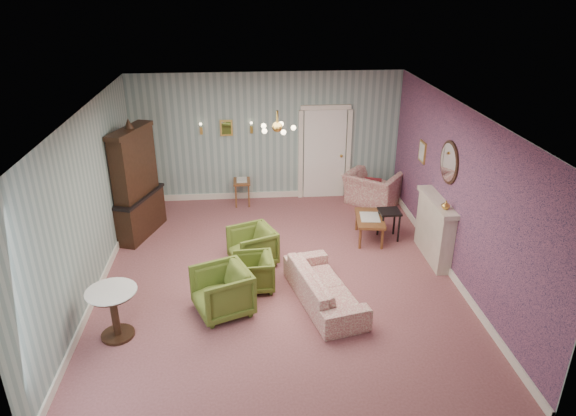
{
  "coord_description": "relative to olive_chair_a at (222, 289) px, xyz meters",
  "views": [
    {
      "loc": [
        -0.5,
        -7.74,
        4.78
      ],
      "look_at": [
        0.2,
        0.4,
        1.1
      ],
      "focal_mm": 32.39,
      "sensor_mm": 36.0,
      "label": 1
    }
  ],
  "objects": [
    {
      "name": "mantel_vase",
      "position": [
        3.77,
        0.99,
        0.82
      ],
      "size": [
        0.15,
        0.15,
        0.15
      ],
      "primitive_type": "imported",
      "color": "gold",
      "rests_on": "fireplace"
    },
    {
      "name": "chandelier",
      "position": [
        0.93,
        0.99,
        2.22
      ],
      "size": [
        0.56,
        0.56,
        0.36
      ],
      "primitive_type": null,
      "color": "gold",
      "rests_on": "ceiling"
    },
    {
      "name": "oval_mirror",
      "position": [
        3.89,
        1.39,
        1.44
      ],
      "size": [
        0.04,
        0.76,
        0.84
      ],
      "primitive_type": null,
      "color": "white",
      "rests_on": "wall_right"
    },
    {
      "name": "sconce_left",
      "position": [
        -0.52,
        4.43,
        1.29
      ],
      "size": [
        0.16,
        0.12,
        0.3
      ],
      "primitive_type": null,
      "color": "gold",
      "rests_on": "wall_back"
    },
    {
      "name": "nesting_table",
      "position": [
        0.33,
        4.14,
        -0.1
      ],
      "size": [
        0.38,
        0.48,
        0.62
      ],
      "primitive_type": null,
      "rotation": [
        0.0,
        0.0,
        0.01
      ],
      "color": "brown",
      "rests_on": "floor"
    },
    {
      "name": "burgundy_cushion",
      "position": [
        3.22,
        3.79,
        0.07
      ],
      "size": [
        0.41,
        0.28,
        0.39
      ],
      "primitive_type": "cube",
      "rotation": [
        0.17,
        0.0,
        -0.35
      ],
      "color": "maroon",
      "rests_on": "wingback_chair"
    },
    {
      "name": "framed_print",
      "position": [
        3.9,
        2.74,
        1.19
      ],
      "size": [
        0.04,
        0.34,
        0.42
      ],
      "primitive_type": null,
      "color": "gold",
      "rests_on": "wall_right"
    },
    {
      "name": "fireplace",
      "position": [
        3.79,
        1.39,
        0.17
      ],
      "size": [
        0.3,
        1.4,
        1.16
      ],
      "primitive_type": null,
      "color": "beige",
      "rests_on": "floor"
    },
    {
      "name": "olive_chair_a",
      "position": [
        0.0,
        0.0,
        0.0
      ],
      "size": [
        0.99,
        1.01,
        0.82
      ],
      "primitive_type": "imported",
      "rotation": [
        0.0,
        0.0,
        -1.19
      ],
      "color": "#586A25",
      "rests_on": "floor"
    },
    {
      "name": "door",
      "position": [
        2.23,
        4.45,
        0.67
      ],
      "size": [
        1.12,
        0.12,
        2.16
      ],
      "primitive_type": null,
      "color": "white",
      "rests_on": "floor"
    },
    {
      "name": "sofa_chintz",
      "position": [
        1.6,
        0.15,
        -0.03
      ],
      "size": [
        0.99,
        2.0,
        0.75
      ],
      "primitive_type": "imported",
      "rotation": [
        0.0,
        0.0,
        1.8
      ],
      "color": "#A5424C",
      "rests_on": "floor"
    },
    {
      "name": "floor",
      "position": [
        0.93,
        0.99,
        -0.41
      ],
      "size": [
        7.0,
        7.0,
        0.0
      ],
      "primitive_type": "plane",
      "color": "#925558",
      "rests_on": "ground"
    },
    {
      "name": "olive_chair_c",
      "position": [
        0.49,
        1.46,
        -0.03
      ],
      "size": [
        0.91,
        0.93,
        0.75
      ],
      "primitive_type": "imported",
      "rotation": [
        0.0,
        0.0,
        -1.19
      ],
      "color": "#586A25",
      "rests_on": "floor"
    },
    {
      "name": "olive_chair_b",
      "position": [
        0.49,
        0.64,
        -0.08
      ],
      "size": [
        0.63,
        0.67,
        0.65
      ],
      "primitive_type": "imported",
      "rotation": [
        0.0,
        0.0,
        -1.51
      ],
      "color": "#586A25",
      "rests_on": "floor"
    },
    {
      "name": "wall_front",
      "position": [
        0.93,
        -2.51,
        1.04
      ],
      "size": [
        6.0,
        0.0,
        6.0
      ],
      "primitive_type": "plane",
      "rotation": [
        -1.57,
        0.0,
        0.0
      ],
      "color": "gray",
      "rests_on": "ground"
    },
    {
      "name": "wall_back",
      "position": [
        0.93,
        4.49,
        1.04
      ],
      "size": [
        6.0,
        0.0,
        6.0
      ],
      "primitive_type": "plane",
      "rotation": [
        1.57,
        0.0,
        0.0
      ],
      "color": "gray",
      "rests_on": "ground"
    },
    {
      "name": "coffee_table",
      "position": [
        2.8,
        2.2,
        -0.17
      ],
      "size": [
        0.64,
        1.0,
        0.48
      ],
      "primitive_type": null,
      "rotation": [
        0.0,
        0.0,
        -0.13
      ],
      "color": "brown",
      "rests_on": "floor"
    },
    {
      "name": "wall_right",
      "position": [
        3.93,
        0.99,
        1.04
      ],
      "size": [
        0.0,
        7.0,
        7.0
      ],
      "primitive_type": "plane",
      "rotation": [
        1.57,
        0.0,
        -1.57
      ],
      "color": "gray",
      "rests_on": "ground"
    },
    {
      "name": "sconce_right",
      "position": [
        0.58,
        4.43,
        1.29
      ],
      "size": [
        0.16,
        0.12,
        0.3
      ],
      "primitive_type": null,
      "color": "gold",
      "rests_on": "wall_back"
    },
    {
      "name": "wall_left",
      "position": [
        -2.07,
        0.99,
        1.04
      ],
      "size": [
        0.0,
        7.0,
        7.0
      ],
      "primitive_type": "plane",
      "rotation": [
        1.57,
        0.0,
        1.57
      ],
      "color": "gray",
      "rests_on": "ground"
    },
    {
      "name": "ceiling",
      "position": [
        0.93,
        0.99,
        2.49
      ],
      "size": [
        7.0,
        7.0,
        0.0
      ],
      "primitive_type": "plane",
      "rotation": [
        3.14,
        0.0,
        0.0
      ],
      "color": "white",
      "rests_on": "ground"
    },
    {
      "name": "pedestal_table",
      "position": [
        -1.5,
        -0.46,
        -0.02
      ],
      "size": [
        0.87,
        0.87,
        0.78
      ],
      "primitive_type": null,
      "rotation": [
        0.0,
        0.0,
        0.24
      ],
      "color": "black",
      "rests_on": "floor"
    },
    {
      "name": "dresser",
      "position": [
        -1.72,
        2.84,
        0.75
      ],
      "size": [
        0.91,
        1.47,
        2.32
      ],
      "primitive_type": null,
      "rotation": [
        0.0,
        0.0,
        -0.33
      ],
      "color": "black",
      "rests_on": "floor"
    },
    {
      "name": "wingback_chair",
      "position": [
        3.27,
        3.94,
        0.08
      ],
      "size": [
        1.33,
        1.27,
        0.98
      ],
      "primitive_type": "imported",
      "rotation": [
        0.0,
        0.0,
        2.47
      ],
      "color": "#A5424C",
      "rests_on": "floor"
    },
    {
      "name": "side_table_black",
      "position": [
        3.18,
        2.19,
        -0.11
      ],
      "size": [
        0.41,
        0.41,
        0.61
      ],
      "primitive_type": null,
      "rotation": [
        0.0,
        0.0,
        0.01
      ],
      "color": "black",
      "rests_on": "floor"
    },
    {
      "name": "wall_right_floral",
      "position": [
        3.91,
        0.99,
        1.04
      ],
      "size": [
        0.0,
        7.0,
        7.0
      ],
      "primitive_type": "plane",
      "rotation": [
        1.57,
        0.0,
        -1.57
      ],
      "color": "#BB5D7C",
      "rests_on": "ground"
    },
    {
      "name": "gilt_mirror_back",
      "position": [
        0.03,
        4.45,
        1.29
      ],
      "size": [
        0.28,
        0.06,
        0.36
      ],
      "primitive_type": null,
      "color": "gold",
      "rests_on": "wall_back"
    }
  ]
}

